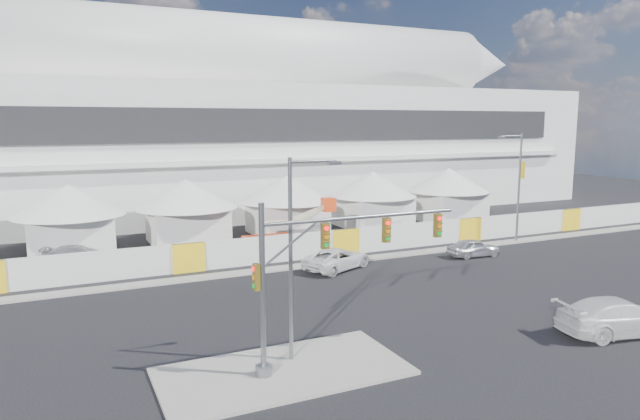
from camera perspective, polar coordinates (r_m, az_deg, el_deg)
name	(u,v)px	position (r m, az deg, el deg)	size (l,w,h in m)	color
ground	(373,327)	(29.10, 5.34, -11.57)	(160.00, 160.00, 0.00)	black
median_island	(283,371)	(24.13, -3.71, -15.80)	(10.00, 5.00, 0.15)	gray
far_curb	(503,243)	(50.46, 17.85, -3.12)	(80.00, 1.20, 0.12)	gray
stadium	(260,128)	(68.80, -5.99, 8.20)	(80.00, 24.80, 21.98)	silver
tent_row	(239,203)	(50.09, -8.14, 0.72)	(53.40, 8.40, 5.40)	silver
hoarding_fence	(345,242)	(43.83, 2.51, -3.21)	(70.00, 0.25, 2.00)	silver
scaffold_tower	(529,152)	(84.53, 20.15, 5.47)	(4.40, 4.40, 12.00)	#595B60
sedan_silver	(474,248)	(44.78, 15.11, -3.65)	(4.07, 1.64, 1.39)	silver
pickup_curb	(337,259)	(39.62, 1.75, -4.88)	(5.36, 2.47, 1.49)	white
pickup_near	(618,316)	(31.28, 27.67, -9.41)	(6.06, 2.46, 1.76)	silver
lot_car_a	(406,229)	(51.45, 8.58, -1.89)	(4.01, 1.40, 1.32)	white
lot_car_b	(538,219)	(59.57, 20.93, -0.87)	(4.16, 1.67, 1.42)	black
lot_car_c	(77,255)	(44.41, -23.09, -4.17)	(4.73, 1.92, 1.37)	#B8B8BD
traffic_mast	(310,275)	(23.06, -0.99, -6.51)	(9.27, 0.67, 6.93)	slate
streetlight_median	(296,245)	(23.63, -2.46, -3.55)	(2.37, 0.24, 8.56)	slate
streetlight_curb	(517,180)	(50.52, 19.14, 2.88)	(2.72, 0.61, 9.18)	gray
boom_lift	(277,237)	(45.57, -4.32, -2.68)	(7.74, 1.83, 3.94)	#F34316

